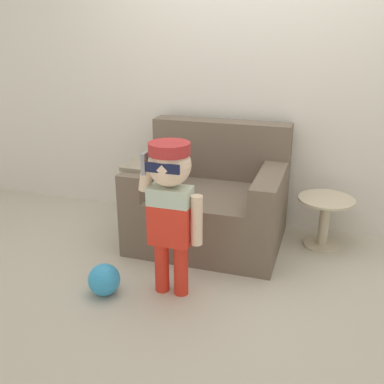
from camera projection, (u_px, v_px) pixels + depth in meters
The scene contains 6 objects.
ground_plane at pixel (230, 252), 3.41m from camera, with size 10.00×10.00×0.00m, color #BCB29E.
wall_back at pixel (254, 69), 3.55m from camera, with size 10.00×0.05×2.60m.
armchair at pixel (210, 201), 3.53m from camera, with size 1.14×0.89×0.90m.
person_child at pixel (171, 196), 2.68m from camera, with size 0.41×0.30×0.99m.
side_table at pixel (324, 217), 3.43m from camera, with size 0.42×0.42×0.40m.
toy_ball at pixel (104, 280), 2.85m from camera, with size 0.21×0.21×0.21m.
Camera 1 is at (0.65, -2.98, 1.62)m, focal length 42.00 mm.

